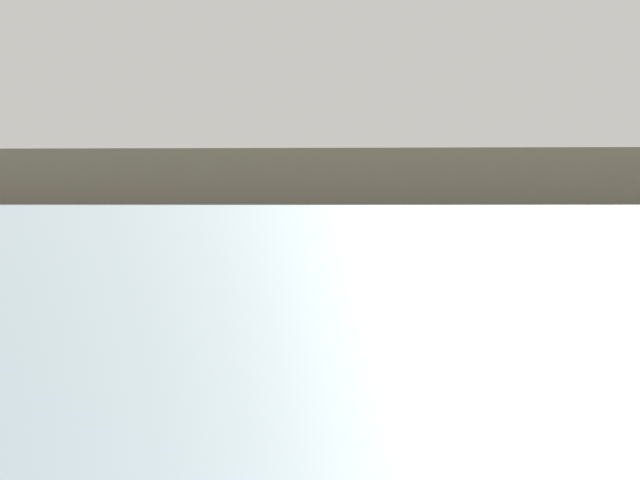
{
  "coord_description": "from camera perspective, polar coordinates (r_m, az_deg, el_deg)",
  "views": [
    {
      "loc": [
        -3.71,
        -7.49,
        3.15
      ],
      "look_at": [
        -2.36,
        21.38,
        2.03
      ],
      "focal_mm": 59.71,
      "sensor_mm": 36.0,
      "label": 1
    }
  ],
  "objects": []
}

